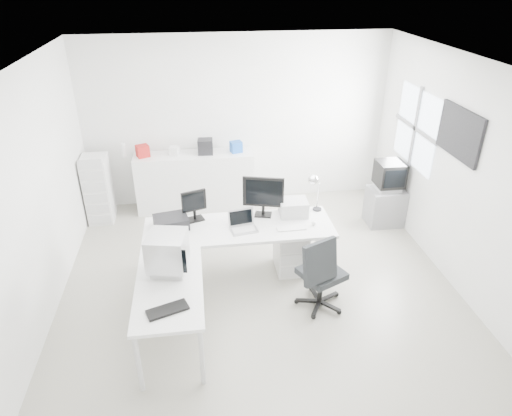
{
  "coord_description": "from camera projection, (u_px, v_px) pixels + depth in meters",
  "views": [
    {
      "loc": [
        -0.69,
        -4.79,
        3.7
      ],
      "look_at": [
        0.0,
        0.2,
        1.0
      ],
      "focal_mm": 32.0,
      "sensor_mm": 36.0,
      "label": 1
    }
  ],
  "objects": [
    {
      "name": "floor",
      "position": [
        258.0,
        282.0,
        6.01
      ],
      "size": [
        5.0,
        5.0,
        0.01
      ],
      "primitive_type": "cube",
      "color": "#B8B5A5",
      "rests_on": "ground"
    },
    {
      "name": "ceiling",
      "position": [
        259.0,
        63.0,
        4.69
      ],
      "size": [
        5.0,
        5.0,
        0.01
      ],
      "primitive_type": "cube",
      "color": "white",
      "rests_on": "back_wall"
    },
    {
      "name": "back_wall",
      "position": [
        237.0,
        122.0,
        7.53
      ],
      "size": [
        5.0,
        0.02,
        2.8
      ],
      "primitive_type": "cube",
      "color": "white",
      "rests_on": "floor"
    },
    {
      "name": "left_wall",
      "position": [
        35.0,
        199.0,
        5.05
      ],
      "size": [
        0.02,
        5.0,
        2.8
      ],
      "primitive_type": "cube",
      "color": "white",
      "rests_on": "floor"
    },
    {
      "name": "right_wall",
      "position": [
        458.0,
        174.0,
        5.65
      ],
      "size": [
        0.02,
        5.0,
        2.8
      ],
      "primitive_type": "cube",
      "color": "white",
      "rests_on": "floor"
    },
    {
      "name": "window",
      "position": [
        416.0,
        128.0,
        6.6
      ],
      "size": [
        0.02,
        1.2,
        1.1
      ],
      "primitive_type": null,
      "color": "white",
      "rests_on": "right_wall"
    },
    {
      "name": "wall_picture",
      "position": [
        460.0,
        133.0,
        5.5
      ],
      "size": [
        0.04,
        0.9,
        0.6
      ],
      "primitive_type": null,
      "color": "black",
      "rests_on": "right_wall"
    },
    {
      "name": "main_desk",
      "position": [
        239.0,
        251.0,
        5.98
      ],
      "size": [
        2.4,
        0.8,
        0.75
      ],
      "primitive_type": null,
      "color": "silver",
      "rests_on": "floor"
    },
    {
      "name": "side_desk",
      "position": [
        172.0,
        313.0,
        4.92
      ],
      "size": [
        0.7,
        1.4,
        0.75
      ],
      "primitive_type": null,
      "color": "silver",
      "rests_on": "floor"
    },
    {
      "name": "drawer_pedestal",
      "position": [
        291.0,
        250.0,
        6.15
      ],
      "size": [
        0.4,
        0.5,
        0.6
      ],
      "primitive_type": "cube",
      "color": "silver",
      "rests_on": "floor"
    },
    {
      "name": "inkjet_printer",
      "position": [
        171.0,
        222.0,
        5.75
      ],
      "size": [
        0.47,
        0.4,
        0.15
      ],
      "primitive_type": "cube",
      "rotation": [
        0.0,
        0.0,
        0.2
      ],
      "color": "black",
      "rests_on": "main_desk"
    },
    {
      "name": "lcd_monitor_small",
      "position": [
        194.0,
        206.0,
        5.86
      ],
      "size": [
        0.37,
        0.28,
        0.41
      ],
      "primitive_type": null,
      "rotation": [
        0.0,
        0.0,
        0.32
      ],
      "color": "black",
      "rests_on": "main_desk"
    },
    {
      "name": "lcd_monitor_large",
      "position": [
        263.0,
        196.0,
        5.93
      ],
      "size": [
        0.57,
        0.35,
        0.56
      ],
      "primitive_type": null,
      "rotation": [
        0.0,
        0.0,
        -0.26
      ],
      "color": "black",
      "rests_on": "main_desk"
    },
    {
      "name": "laptop",
      "position": [
        244.0,
        222.0,
        5.67
      ],
      "size": [
        0.39,
        0.4,
        0.22
      ],
      "primitive_type": null,
      "rotation": [
        0.0,
        0.0,
        0.18
      ],
      "color": "#B7B7BA",
      "rests_on": "main_desk"
    },
    {
      "name": "white_keyboard",
      "position": [
        291.0,
        228.0,
        5.75
      ],
      "size": [
        0.37,
        0.13,
        0.02
      ],
      "primitive_type": "cube",
      "rotation": [
        0.0,
        0.0,
        0.03
      ],
      "color": "silver",
      "rests_on": "main_desk"
    },
    {
      "name": "white_mouse",
      "position": [
        314.0,
        223.0,
        5.82
      ],
      "size": [
        0.06,
        0.06,
        0.06
      ],
      "primitive_type": "sphere",
      "color": "silver",
      "rests_on": "main_desk"
    },
    {
      "name": "laser_printer",
      "position": [
        293.0,
        207.0,
        6.04
      ],
      "size": [
        0.37,
        0.32,
        0.21
      ],
      "primitive_type": "cube",
      "rotation": [
        0.0,
        0.0,
        -0.03
      ],
      "color": "#B5B5B5",
      "rests_on": "main_desk"
    },
    {
      "name": "desk_lamp",
      "position": [
        318.0,
        195.0,
        6.09
      ],
      "size": [
        0.17,
        0.17,
        0.45
      ],
      "primitive_type": null,
      "rotation": [
        0.0,
        0.0,
        -0.15
      ],
      "color": "silver",
      "rests_on": "main_desk"
    },
    {
      "name": "crt_monitor",
      "position": [
        167.0,
        252.0,
        4.84
      ],
      "size": [
        0.51,
        0.51,
        0.5
      ],
      "primitive_type": null,
      "rotation": [
        0.0,
        0.0,
        -0.19
      ],
      "color": "#B7B7BA",
      "rests_on": "side_desk"
    },
    {
      "name": "black_keyboard",
      "position": [
        167.0,
        310.0,
        4.39
      ],
      "size": [
        0.43,
        0.29,
        0.03
      ],
      "primitive_type": "cube",
      "rotation": [
        0.0,
        0.0,
        0.35
      ],
      "color": "black",
      "rests_on": "side_desk"
    },
    {
      "name": "office_chair",
      "position": [
        322.0,
        270.0,
        5.37
      ],
      "size": [
        0.8,
        0.8,
        1.04
      ],
      "primitive_type": null,
      "rotation": [
        0.0,
        0.0,
        0.43
      ],
      "color": "#2A2D30",
      "rests_on": "floor"
    },
    {
      "name": "tv_cabinet",
      "position": [
        385.0,
        206.0,
        7.25
      ],
      "size": [
        0.55,
        0.45,
        0.6
      ],
      "primitive_type": "cube",
      "color": "slate",
      "rests_on": "floor"
    },
    {
      "name": "crt_tv",
      "position": [
        389.0,
        176.0,
        7.0
      ],
      "size": [
        0.5,
        0.48,
        0.45
      ],
      "primitive_type": null,
      "color": "black",
      "rests_on": "tv_cabinet"
    },
    {
      "name": "sideboard",
      "position": [
        195.0,
        181.0,
        7.65
      ],
      "size": [
        1.94,
        0.48,
        0.97
      ],
      "primitive_type": "cube",
      "color": "silver",
      "rests_on": "floor"
    },
    {
      "name": "clutter_box_a",
      "position": [
        143.0,
        151.0,
        7.28
      ],
      "size": [
        0.24,
        0.23,
        0.19
      ],
      "primitive_type": "cube",
      "rotation": [
        0.0,
        0.0,
        0.39
      ],
      "color": "#A01916",
      "rests_on": "sideboard"
    },
    {
      "name": "clutter_box_b",
      "position": [
        174.0,
        151.0,
        7.35
      ],
      "size": [
        0.17,
        0.16,
        0.14
      ],
      "primitive_type": "cube",
      "rotation": [
        0.0,
        0.0,
        -0.32
      ],
      "color": "silver",
      "rests_on": "sideboard"
    },
    {
      "name": "clutter_box_c",
      "position": [
        205.0,
        147.0,
        7.39
      ],
      "size": [
        0.25,
        0.23,
        0.24
      ],
      "primitive_type": "cube",
      "rotation": [
        0.0,
        0.0,
        -0.06
      ],
      "color": "black",
      "rests_on": "sideboard"
    },
    {
      "name": "clutter_box_d",
      "position": [
        236.0,
        147.0,
        7.46
      ],
      "size": [
        0.21,
        0.2,
        0.18
      ],
      "primitive_type": "cube",
      "rotation": [
        0.0,
        0.0,
        0.26
      ],
      "color": "#184DA8",
      "rests_on": "sideboard"
    },
    {
      "name": "clutter_bottle",
      "position": [
        124.0,
        150.0,
        7.27
      ],
      "size": [
        0.07,
        0.07,
        0.22
      ],
      "primitive_type": "cylinder",
      "color": "silver",
      "rests_on": "sideboard"
    },
    {
      "name": "filing_cabinet",
      "position": [
        98.0,
        189.0,
        7.23
      ],
      "size": [
        0.38,
        0.45,
        1.09
      ],
      "primitive_type": "cube",
      "color": "silver",
      "rests_on": "floor"
    }
  ]
}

